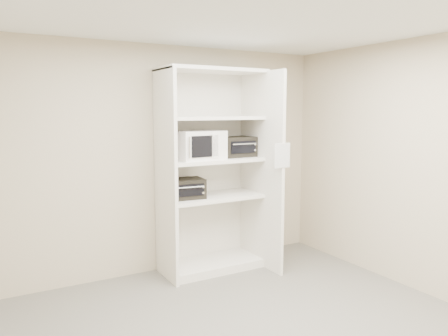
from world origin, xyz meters
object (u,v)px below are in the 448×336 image
microwave (198,145)px  shelving_unit (215,178)px  toaster_oven_upper (236,147)px  toaster_oven_lower (185,188)px

microwave → shelving_unit: bearing=-3.7°
shelving_unit → microwave: shelving_unit is taller
microwave → toaster_oven_upper: bearing=-2.5°
toaster_oven_upper → toaster_oven_lower: (-0.70, -0.02, -0.46)m
shelving_unit → toaster_oven_lower: 0.41m
microwave → toaster_oven_upper: microwave is taller
shelving_unit → toaster_oven_lower: size_ratio=5.85×
microwave → toaster_oven_upper: (0.54, 0.02, -0.04)m
toaster_oven_upper → toaster_oven_lower: 0.84m
shelving_unit → microwave: (-0.23, -0.00, 0.41)m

